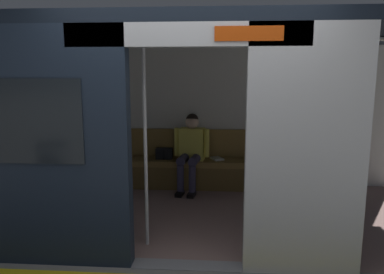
# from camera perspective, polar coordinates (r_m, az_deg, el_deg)

# --- Properties ---
(ground_plane) EXTENTS (60.00, 60.00, 0.00)m
(ground_plane) POSITION_cam_1_polar(r_m,az_deg,el_deg) (3.70, -0.77, -19.26)
(ground_plane) COLOR gray
(train_car) EXTENTS (6.40, 2.92, 2.34)m
(train_car) POSITION_cam_1_polar(r_m,az_deg,el_deg) (4.54, -0.30, 6.83)
(train_car) COLOR silver
(train_car) RESTS_ON ground_plane
(bench_seat) EXTENTS (2.80, 0.44, 0.45)m
(bench_seat) POSITION_cam_1_polar(r_m,az_deg,el_deg) (5.82, 1.30, -4.60)
(bench_seat) COLOR olive
(bench_seat) RESTS_ON ground_plane
(person_seated) EXTENTS (0.55, 0.71, 1.18)m
(person_seated) POSITION_cam_1_polar(r_m,az_deg,el_deg) (5.70, -0.18, -1.53)
(person_seated) COLOR #D8CC4C
(person_seated) RESTS_ON ground_plane
(handbag) EXTENTS (0.26, 0.15, 0.17)m
(handbag) POSITION_cam_1_polar(r_m,az_deg,el_deg) (5.88, -4.31, -2.56)
(handbag) COLOR black
(handbag) RESTS_ON bench_seat
(book) EXTENTS (0.23, 0.26, 0.03)m
(book) POSITION_cam_1_polar(r_m,az_deg,el_deg) (5.85, 3.86, -3.34)
(book) COLOR silver
(book) RESTS_ON bench_seat
(grab_pole_door) EXTENTS (0.04, 0.04, 2.20)m
(grab_pole_door) POSITION_cam_1_polar(r_m,az_deg,el_deg) (3.77, -7.22, -0.94)
(grab_pole_door) COLOR silver
(grab_pole_door) RESTS_ON ground_plane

